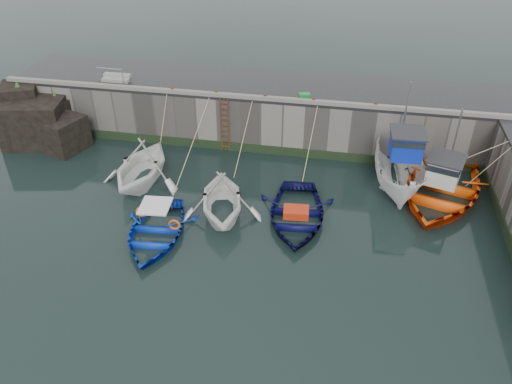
% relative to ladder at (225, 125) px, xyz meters
% --- Properties ---
extents(ground, '(120.00, 120.00, 0.00)m').
position_rel_ladder_xyz_m(ground, '(2.00, -9.91, -1.59)').
color(ground, black).
rests_on(ground, ground).
extents(quay_back, '(30.00, 5.00, 3.00)m').
position_rel_ladder_xyz_m(quay_back, '(2.00, 2.59, -0.09)').
color(quay_back, slate).
rests_on(quay_back, ground).
extents(road_back, '(30.00, 5.00, 0.16)m').
position_rel_ladder_xyz_m(road_back, '(2.00, 2.59, 1.49)').
color(road_back, black).
rests_on(road_back, quay_back).
extents(kerb_back, '(30.00, 0.30, 0.20)m').
position_rel_ladder_xyz_m(kerb_back, '(2.00, 0.24, 1.67)').
color(kerb_back, slate).
rests_on(kerb_back, road_back).
extents(algae_back, '(30.00, 0.08, 0.50)m').
position_rel_ladder_xyz_m(algae_back, '(2.00, 0.05, -1.34)').
color(algae_back, black).
rests_on(algae_back, ground).
extents(rock_outcrop, '(5.85, 4.24, 3.41)m').
position_rel_ladder_xyz_m(rock_outcrop, '(-10.92, -0.80, -0.33)').
color(rock_outcrop, black).
rests_on(rock_outcrop, ground).
extents(ladder, '(0.51, 0.08, 3.20)m').
position_rel_ladder_xyz_m(ladder, '(0.00, 0.00, 0.00)').
color(ladder, '#3F1E0F').
rests_on(ladder, ground).
extents(boat_near_white, '(4.53, 5.18, 2.63)m').
position_rel_ladder_xyz_m(boat_near_white, '(-3.36, -4.10, -1.59)').
color(boat_near_white, white).
rests_on(boat_near_white, ground).
extents(boat_near_white_rope, '(0.04, 3.10, 3.10)m').
position_rel_ladder_xyz_m(boat_near_white_rope, '(-3.36, -0.76, -1.59)').
color(boat_near_white_rope, tan).
rests_on(boat_near_white_rope, ground).
extents(boat_near_blue, '(3.97, 5.24, 1.02)m').
position_rel_ladder_xyz_m(boat_near_blue, '(-1.16, -8.25, -1.59)').
color(boat_near_blue, '#0B2FAD').
rests_on(boat_near_blue, ground).
extents(boat_near_blue_rope, '(0.04, 6.39, 3.10)m').
position_rel_ladder_xyz_m(boat_near_blue_rope, '(-1.16, -2.83, -1.59)').
color(boat_near_blue_rope, tan).
rests_on(boat_near_blue_rope, ground).
extents(boat_near_blacktrim, '(5.05, 5.49, 2.43)m').
position_rel_ladder_xyz_m(boat_near_blacktrim, '(1.33, -6.11, -1.59)').
color(boat_near_blacktrim, white).
rests_on(boat_near_blacktrim, ground).
extents(boat_near_blacktrim_rope, '(0.04, 4.52, 3.10)m').
position_rel_ladder_xyz_m(boat_near_blacktrim_rope, '(1.33, -1.76, -1.59)').
color(boat_near_blacktrim_rope, tan).
rests_on(boat_near_blacktrim_rope, ground).
extents(boat_near_navy, '(4.26, 5.64, 1.10)m').
position_rel_ladder_xyz_m(boat_near_navy, '(4.76, -5.83, -1.59)').
color(boat_near_navy, '#090A38').
rests_on(boat_near_navy, ground).
extents(boat_near_navy_rope, '(0.04, 4.29, 3.10)m').
position_rel_ladder_xyz_m(boat_near_navy_rope, '(4.76, -1.62, -1.59)').
color(boat_near_navy_rope, tan).
rests_on(boat_near_navy_rope, ground).
extents(boat_far_white, '(2.62, 6.40, 5.44)m').
position_rel_ladder_xyz_m(boat_far_white, '(9.45, -2.09, -0.56)').
color(boat_far_white, white).
rests_on(boat_far_white, ground).
extents(boat_far_orange, '(7.20, 8.55, 4.51)m').
position_rel_ladder_xyz_m(boat_far_orange, '(11.49, -2.56, -1.10)').
color(boat_far_orange, '#FE550D').
rests_on(boat_far_orange, ground).
extents(fish_crate, '(0.68, 0.55, 0.32)m').
position_rel_ladder_xyz_m(fish_crate, '(4.27, 0.76, 1.73)').
color(fish_crate, '#167C2F').
rests_on(fish_crate, road_back).
extents(railing, '(1.60, 1.05, 1.00)m').
position_rel_ladder_xyz_m(railing, '(-6.75, 1.33, 1.77)').
color(railing, '#A5A8AD').
rests_on(railing, road_back).
extents(bollard_a, '(0.18, 0.18, 0.28)m').
position_rel_ladder_xyz_m(bollard_a, '(-3.00, 0.34, 1.71)').
color(bollard_a, '#3F1E0F').
rests_on(bollard_a, road_back).
extents(bollard_b, '(0.18, 0.18, 0.28)m').
position_rel_ladder_xyz_m(bollard_b, '(-0.50, 0.34, 1.71)').
color(bollard_b, '#3F1E0F').
rests_on(bollard_b, road_back).
extents(bollard_c, '(0.18, 0.18, 0.28)m').
position_rel_ladder_xyz_m(bollard_c, '(2.20, 0.34, 1.71)').
color(bollard_c, '#3F1E0F').
rests_on(bollard_c, road_back).
extents(bollard_d, '(0.18, 0.18, 0.28)m').
position_rel_ladder_xyz_m(bollard_d, '(4.80, 0.34, 1.71)').
color(bollard_d, '#3F1E0F').
rests_on(bollard_d, road_back).
extents(bollard_e, '(0.18, 0.18, 0.28)m').
position_rel_ladder_xyz_m(bollard_e, '(8.00, 0.34, 1.71)').
color(bollard_e, '#3F1E0F').
rests_on(bollard_e, road_back).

